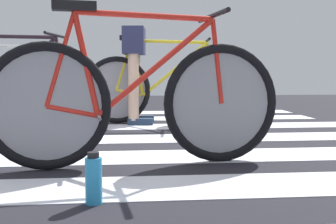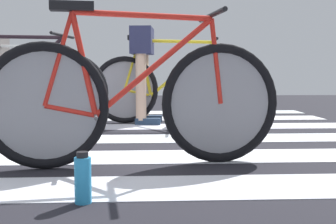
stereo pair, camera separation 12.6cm
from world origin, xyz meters
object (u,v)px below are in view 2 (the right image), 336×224
(bicycle_2_of_4, at_px, (17,89))
(water_bottle, at_px, (83,179))
(cyclist_3_of_4, at_px, (143,62))
(bicycle_4_of_4, at_px, (18,85))
(bicycle_3_of_4, at_px, (172,87))
(bicycle_1_of_4, at_px, (135,100))

(bicycle_2_of_4, distance_m, water_bottle, 2.48)
(bicycle_2_of_4, xyz_separation_m, cyclist_3_of_4, (1.16, 0.52, 0.27))
(cyclist_3_of_4, xyz_separation_m, bicycle_4_of_4, (-1.59, 0.94, -0.27))
(bicycle_3_of_4, distance_m, cyclist_3_of_4, 0.41)
(bicycle_1_of_4, bearing_deg, bicycle_3_of_4, 73.49)
(bicycle_2_of_4, height_order, bicycle_4_of_4, same)
(bicycle_1_of_4, xyz_separation_m, cyclist_3_of_4, (0.03, 2.09, 0.27))
(bicycle_3_of_4, height_order, cyclist_3_of_4, cyclist_3_of_4)
(water_bottle, bearing_deg, bicycle_3_of_4, 79.06)
(cyclist_3_of_4, bearing_deg, bicycle_4_of_4, 154.99)
(water_bottle, bearing_deg, bicycle_4_of_4, 109.91)
(cyclist_3_of_4, height_order, water_bottle, cyclist_3_of_4)
(bicycle_3_of_4, bearing_deg, water_bottle, -95.37)
(bicycle_4_of_4, relative_size, water_bottle, 7.89)
(cyclist_3_of_4, distance_m, bicycle_4_of_4, 1.86)
(bicycle_2_of_4, distance_m, bicycle_3_of_4, 1.55)
(bicycle_1_of_4, xyz_separation_m, bicycle_2_of_4, (-1.13, 1.57, 0.00))
(bicycle_1_of_4, xyz_separation_m, water_bottle, (-0.20, -0.72, -0.28))
(cyclist_3_of_4, bearing_deg, water_bottle, -89.07)
(bicycle_3_of_4, height_order, bicycle_4_of_4, same)
(bicycle_4_of_4, distance_m, water_bottle, 4.00)
(bicycle_2_of_4, relative_size, cyclist_3_of_4, 1.69)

